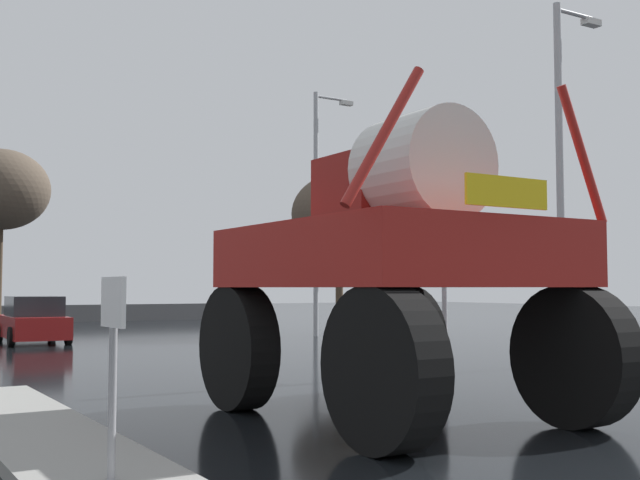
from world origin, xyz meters
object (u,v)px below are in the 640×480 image
sedan_ahead (33,321)px  oversize_sprayer (396,265)px  lane_arrow_sign (113,339)px  bare_tree_far_center (1,190)px  streetlight_near_right (563,165)px  traffic_signal_near_right (439,240)px  streetlight_far_right (318,202)px  bare_tree_right (339,215)px

sedan_ahead → oversize_sprayer: bearing=-174.3°
lane_arrow_sign → bare_tree_far_center: 30.19m
lane_arrow_sign → streetlight_near_right: (12.47, 5.89, 3.36)m
traffic_signal_near_right → lane_arrow_sign: bearing=-145.6°
streetlight_far_right → bare_tree_right: 1.24m
streetlight_near_right → bare_tree_far_center: bearing=109.9°
bare_tree_far_center → traffic_signal_near_right: bearing=-78.3°
traffic_signal_near_right → streetlight_near_right: 4.18m
lane_arrow_sign → streetlight_far_right: (13.18, 18.16, 3.67)m
lane_arrow_sign → bare_tree_far_center: (3.88, 29.57, 4.73)m
oversize_sprayer → sedan_ahead: 18.12m
oversize_sprayer → bare_tree_far_center: bearing=1.4°
bare_tree_far_center → sedan_ahead: bearing=-92.8°
sedan_ahead → bare_tree_far_center: bare_tree_far_center is taller
bare_tree_right → bare_tree_far_center: size_ratio=0.79×
streetlight_near_right → streetlight_far_right: streetlight_far_right is taller
sedan_ahead → bare_tree_right: bearing=-95.8°
oversize_sprayer → streetlight_near_right: 9.23m
sedan_ahead → bare_tree_far_center: size_ratio=0.53×
lane_arrow_sign → bare_tree_right: (14.31, 18.47, 3.26)m
oversize_sprayer → bare_tree_right: size_ratio=0.88×
sedan_ahead → bare_tree_far_center: (0.47, 9.59, 5.36)m
oversize_sprayer → traffic_signal_near_right: size_ratio=1.42×
bare_tree_far_center → bare_tree_right: bearing=-46.8°
sedan_ahead → traffic_signal_near_right: bearing=-157.0°
traffic_signal_near_right → bare_tree_right: 13.78m
streetlight_near_right → streetlight_far_right: bearing=86.7°
traffic_signal_near_right → bare_tree_far_center: size_ratio=0.49×
oversize_sprayer → traffic_signal_near_right: 5.87m
bare_tree_far_center → streetlight_near_right: bearing=-70.1°
sedan_ahead → bare_tree_right: size_ratio=0.67×
oversize_sprayer → bare_tree_right: 19.36m
oversize_sprayer → traffic_signal_near_right: bearing=-46.0°
bare_tree_right → streetlight_near_right: bearing=-98.4°
sedan_ahead → bare_tree_right: (10.91, -1.51, 3.89)m
lane_arrow_sign → oversize_sprayer: 5.00m
bare_tree_right → traffic_signal_near_right: bearing=-114.1°
traffic_signal_near_right → streetlight_far_right: streetlight_far_right is taller
bare_tree_right → sedan_ahead: bearing=172.1°
sedan_ahead → streetlight_far_right: size_ratio=0.45×
streetlight_near_right → streetlight_far_right: size_ratio=0.94×
sedan_ahead → bare_tree_far_center: bearing=-0.7°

